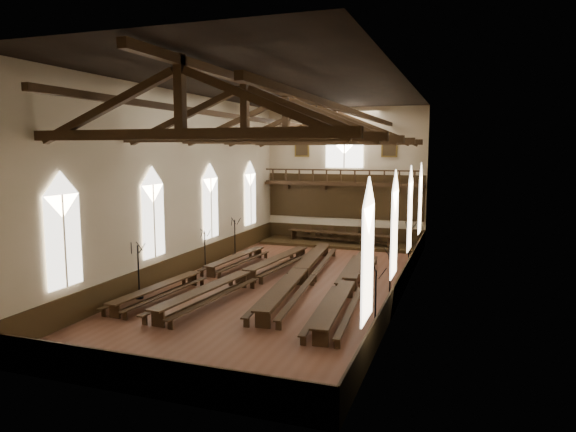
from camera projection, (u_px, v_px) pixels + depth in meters
name	position (u px, v px, depth m)	size (l,w,h in m)	color
ground	(286.00, 283.00, 26.69)	(26.00, 26.00, 0.00)	brown
room_walls	(286.00, 159.00, 25.87)	(26.00, 26.00, 26.00)	beige
wainscot_band	(286.00, 272.00, 26.62)	(12.00, 26.00, 1.20)	#352410
side_windows	(286.00, 212.00, 26.21)	(11.85, 19.80, 4.50)	white
end_window	(344.00, 145.00, 37.84)	(2.80, 0.12, 3.80)	white
minstrels_gallery	(343.00, 191.00, 38.04)	(11.80, 1.24, 3.70)	#342310
portraits	(344.00, 147.00, 37.85)	(7.75, 0.09, 1.45)	brown
roof_trusses	(286.00, 123.00, 25.64)	(11.70, 25.70, 2.80)	#342310
refectory_row_a	(202.00, 272.00, 27.05)	(1.80, 13.74, 0.67)	#342310
refectory_row_b	(246.00, 275.00, 26.28)	(2.25, 14.64, 0.76)	#342310
refectory_row_c	(300.00, 272.00, 26.69)	(2.33, 14.87, 0.79)	#342310
refectory_row_d	(348.00, 283.00, 24.60)	(2.03, 14.42, 0.74)	#342310
dais	(339.00, 244.00, 37.32)	(11.40, 3.00, 0.20)	#352410
high_table	(340.00, 234.00, 37.23)	(8.04, 1.90, 0.75)	#342310
high_chairs	(342.00, 233.00, 37.97)	(5.88, 0.49, 1.06)	#342310
candelabrum_left_near	(139.00, 281.00, 23.88)	(0.77, 0.81, 2.68)	black
candelabrum_left_mid	(205.00, 257.00, 29.86)	(0.71, 0.68, 2.35)	black
candelabrum_left_far	(235.00, 244.00, 33.66)	(0.73, 0.75, 2.51)	black
candelabrum_right_near	(375.00, 310.00, 19.87)	(0.72, 0.73, 2.45)	black
candelabrum_right_mid	(390.00, 285.00, 23.50)	(0.75, 0.71, 2.49)	black
candelabrum_right_far	(409.00, 252.00, 30.73)	(0.71, 0.82, 2.67)	black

